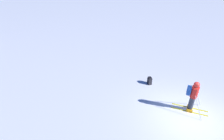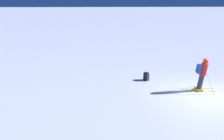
% 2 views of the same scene
% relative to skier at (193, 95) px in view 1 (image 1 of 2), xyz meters
% --- Properties ---
extents(ground_plane, '(300.00, 300.00, 0.00)m').
position_rel_skier_xyz_m(ground_plane, '(-0.41, -0.02, -1.07)').
color(ground_plane, white).
extents(skier, '(1.29, 1.81, 1.92)m').
position_rel_skier_xyz_m(skier, '(0.00, 0.00, 0.00)').
color(skier, yellow).
rests_on(skier, ground).
extents(spare_backpack, '(0.37, 0.36, 0.50)m').
position_rel_skier_xyz_m(spare_backpack, '(1.92, 2.50, -0.83)').
color(spare_backpack, black).
rests_on(spare_backpack, ground).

